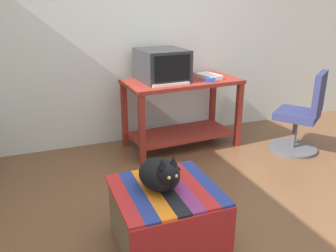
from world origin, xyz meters
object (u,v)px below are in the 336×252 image
object	(u,v)px
office_chair	(302,118)
keyboard	(169,83)
tv_monitor	(162,65)
desk	(182,102)
ottoman_with_blanket	(166,216)
book	(208,76)
cat	(161,174)
stapler	(210,80)

from	to	relation	value
office_chair	keyboard	bearing A→B (deg)	-54.50
tv_monitor	desk	bearing A→B (deg)	-18.21
ottoman_with_blanket	keyboard	bearing A→B (deg)	67.84
book	cat	world-z (taller)	book
book	office_chair	world-z (taller)	office_chair
book	cat	distance (m)	1.87
tv_monitor	cat	world-z (taller)	tv_monitor
stapler	keyboard	bearing A→B (deg)	101.84
cat	stapler	world-z (taller)	stapler
book	ottoman_with_blanket	xyz separation A→B (m)	(-1.08, -1.50, -0.58)
desk	cat	xyz separation A→B (m)	(-0.80, -1.52, 0.01)
book	stapler	distance (m)	0.19
keyboard	ottoman_with_blanket	world-z (taller)	keyboard
stapler	ottoman_with_blanket	bearing A→B (deg)	160.89
book	ottoman_with_blanket	distance (m)	1.94
cat	stapler	size ratio (longest dim) A/B	3.35
book	tv_monitor	bearing A→B (deg)	158.42
desk	office_chair	bearing A→B (deg)	-31.55
ottoman_with_blanket	tv_monitor	bearing A→B (deg)	70.50
keyboard	cat	bearing A→B (deg)	-115.07
ottoman_with_blanket	office_chair	size ratio (longest dim) A/B	0.75
desk	stapler	world-z (taller)	stapler
office_chair	ottoman_with_blanket	bearing A→B (deg)	-10.57
book	stapler	world-z (taller)	book
desk	cat	size ratio (longest dim) A/B	3.45
tv_monitor	keyboard	size ratio (longest dim) A/B	1.39
tv_monitor	office_chair	bearing A→B (deg)	-29.65
ottoman_with_blanket	office_chair	world-z (taller)	office_chair
desk	book	distance (m)	0.41
book	ottoman_with_blanket	world-z (taller)	book
desk	keyboard	world-z (taller)	keyboard
ottoman_with_blanket	cat	distance (m)	0.32
ottoman_with_blanket	stapler	xyz separation A→B (m)	(1.00, 1.33, 0.58)
keyboard	stapler	distance (m)	0.44
tv_monitor	office_chair	distance (m)	1.61
cat	office_chair	bearing A→B (deg)	17.99
cat	tv_monitor	bearing A→B (deg)	62.46
desk	ottoman_with_blanket	bearing A→B (deg)	-120.57
cat	office_chair	xyz separation A→B (m)	(1.95, 0.91, -0.14)
book	office_chair	size ratio (longest dim) A/B	0.33
ottoman_with_blanket	cat	bearing A→B (deg)	154.05
stapler	book	bearing A→B (deg)	-5.42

